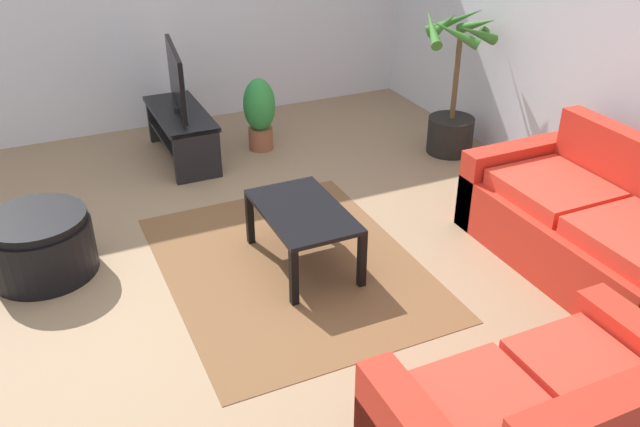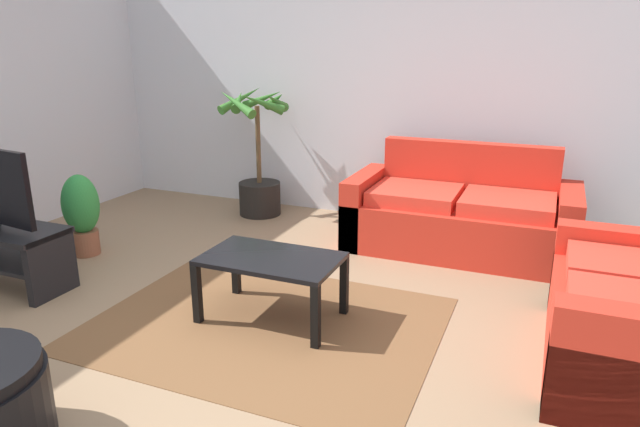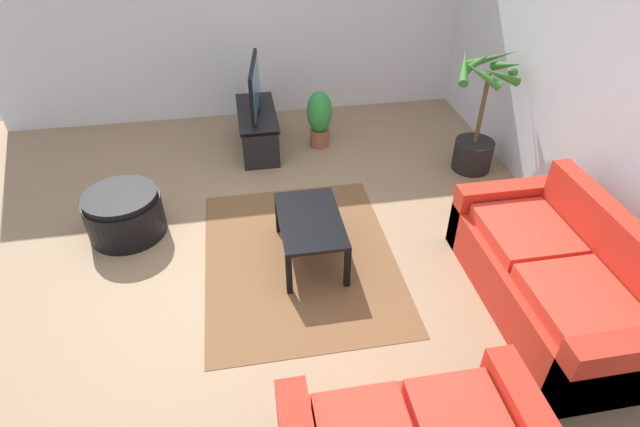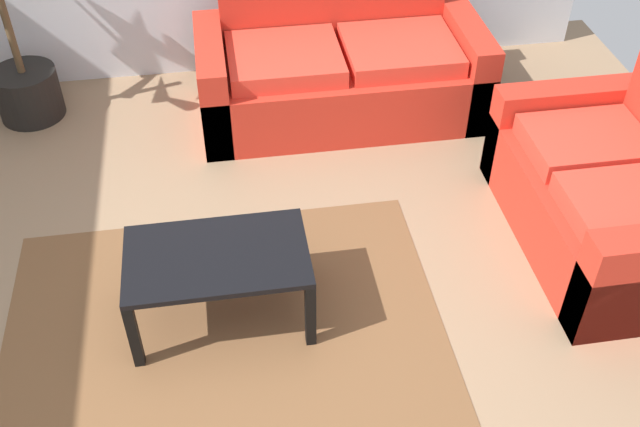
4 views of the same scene
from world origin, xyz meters
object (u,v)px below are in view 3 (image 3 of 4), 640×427
at_px(tv, 255,87).
at_px(couch_main, 554,279).
at_px(coffee_table, 310,224).
at_px(potted_palm, 478,128).
at_px(ottoman, 124,214).
at_px(potted_plant_small, 319,117).
at_px(tv_stand, 257,124).

bearing_deg(tv, couch_main, 34.43).
relative_size(couch_main, tv, 1.96).
bearing_deg(coffee_table, couch_main, 62.69).
distance_m(tv, potted_palm, 2.55).
distance_m(tv, ottoman, 2.09).
xyz_separation_m(coffee_table, potted_plant_small, (-2.03, 0.43, 0.01)).
bearing_deg(ottoman, tv_stand, 137.05).
bearing_deg(tv_stand, potted_palm, 68.73).
xyz_separation_m(couch_main, coffee_table, (-0.93, -1.79, 0.07)).
relative_size(couch_main, coffee_table, 2.16).
bearing_deg(tv, potted_plant_small, 82.52).
bearing_deg(ottoman, couch_main, 65.53).
bearing_deg(potted_palm, coffee_table, -59.60).
bearing_deg(tv, coffee_table, 8.06).
height_order(potted_plant_small, ottoman, potted_plant_small).
height_order(couch_main, ottoman, couch_main).
bearing_deg(coffee_table, tv_stand, -171.86).
distance_m(tv_stand, coffee_table, 2.15).
height_order(tv, ottoman, tv).
height_order(couch_main, potted_plant_small, couch_main).
relative_size(tv_stand, potted_palm, 0.82).
distance_m(couch_main, tv, 3.73).
bearing_deg(tv_stand, coffee_table, 8.14).
relative_size(tv, coffee_table, 1.10).
bearing_deg(tv_stand, ottoman, -42.95).
relative_size(couch_main, potted_palm, 1.43).
xyz_separation_m(tv, ottoman, (1.47, -1.38, -0.56)).
distance_m(coffee_table, potted_palm, 2.39).
relative_size(potted_plant_small, ottoman, 0.98).
distance_m(tv_stand, potted_plant_small, 0.75).
xyz_separation_m(tv_stand, tv, (0.00, 0.00, 0.47)).
bearing_deg(coffee_table, tv, -171.94).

